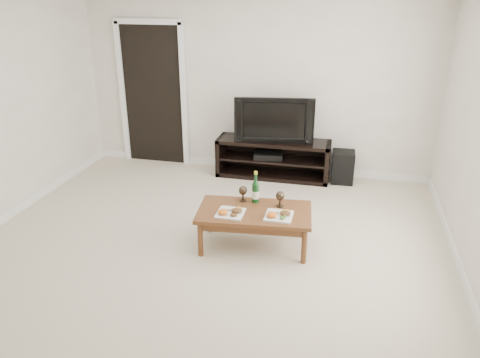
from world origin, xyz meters
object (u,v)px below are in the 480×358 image
(subwoofer, at_px, (343,167))
(coffee_table, at_px, (254,228))
(media_console, at_px, (273,158))
(television, at_px, (274,118))

(subwoofer, height_order, coffee_table, subwoofer)
(media_console, xyz_separation_m, subwoofer, (0.98, 0.03, -0.05))
(television, distance_m, coffee_table, 2.08)
(television, distance_m, subwoofer, 1.17)
(media_console, bearing_deg, television, 0.00)
(television, bearing_deg, coffee_table, -94.79)
(television, xyz_separation_m, subwoofer, (0.98, 0.03, -0.64))
(coffee_table, bearing_deg, television, 93.90)
(subwoofer, bearing_deg, media_console, 179.06)
(subwoofer, xyz_separation_m, coffee_table, (-0.85, -2.00, -0.01))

